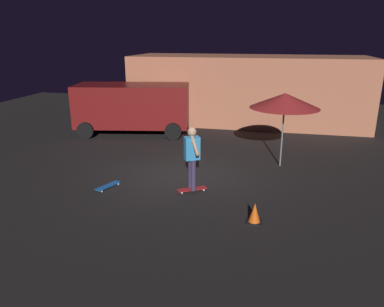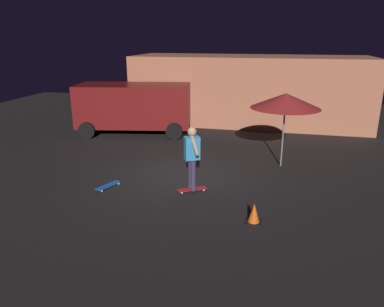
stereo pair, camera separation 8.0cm
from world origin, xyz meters
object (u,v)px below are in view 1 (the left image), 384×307
at_px(patio_umbrella, 285,101).
at_px(skater, 192,154).
at_px(parked_van, 132,106).
at_px(skateboard_spare, 108,186).
at_px(traffic_cone, 255,214).
at_px(skateboard_ridden, 192,189).

xyz_separation_m(patio_umbrella, skater, (-2.29, -2.55, -1.04)).
relative_size(parked_van, skateboard_spare, 6.10).
xyz_separation_m(skateboard_spare, traffic_cone, (3.98, -1.10, 0.16)).
distance_m(patio_umbrella, skater, 3.58).
bearing_deg(skateboard_spare, skater, 6.81).
distance_m(skater, traffic_cone, 2.34).
height_order(skateboard_ridden, skater, skater).
bearing_deg(traffic_cone, skateboard_ridden, 141.31).
relative_size(parked_van, patio_umbrella, 2.12).
bearing_deg(skateboard_spare, parked_van, 104.44).
height_order(skater, traffic_cone, skater).
bearing_deg(skateboard_ridden, traffic_cone, -38.69).
distance_m(parked_van, traffic_cone, 8.80).
bearing_deg(parked_van, skater, -55.57).
height_order(parked_van, skateboard_ridden, parked_van).
xyz_separation_m(patio_umbrella, traffic_cone, (-0.58, -3.92, -1.86)).
bearing_deg(skateboard_spare, skateboard_ridden, 6.81).
xyz_separation_m(parked_van, patio_umbrella, (6.04, -2.92, 0.91)).
xyz_separation_m(patio_umbrella, skateboard_spare, (-4.56, -2.82, -2.02)).
bearing_deg(parked_van, patio_umbrella, -25.78).
bearing_deg(patio_umbrella, skater, -131.88).
bearing_deg(parked_van, skateboard_ridden, -55.57).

